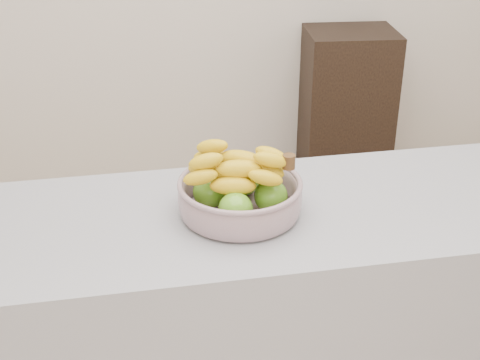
# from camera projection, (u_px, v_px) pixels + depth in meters

# --- Properties ---
(counter) EXTENTS (2.00, 0.60, 0.90)m
(counter) POSITION_uv_depth(u_px,v_px,m) (290.00, 335.00, 2.04)
(counter) COLOR gray
(counter) RESTS_ON ground
(cabinet) EXTENTS (0.52, 0.43, 0.87)m
(cabinet) POSITION_uv_depth(u_px,v_px,m) (346.00, 107.00, 3.78)
(cabinet) COLOR black
(cabinet) RESTS_ON ground
(fruit_bowl) EXTENTS (0.33, 0.33, 0.18)m
(fruit_bowl) POSITION_uv_depth(u_px,v_px,m) (240.00, 193.00, 1.78)
(fruit_bowl) COLOR #A4B7C5
(fruit_bowl) RESTS_ON counter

